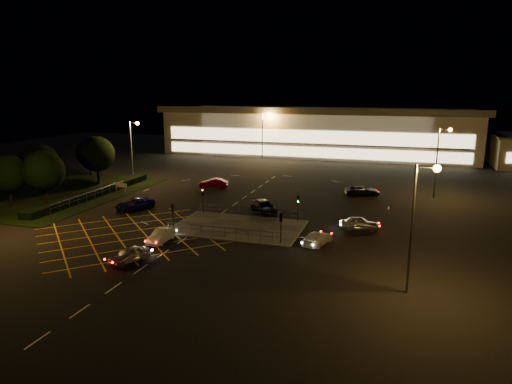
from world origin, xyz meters
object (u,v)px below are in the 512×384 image
(signal_ne, at_px, (298,203))
(car_approach_white, at_px, (317,238))
(signal_sw, at_px, (173,212))
(car_far_dkgrey, at_px, (264,207))
(car_left_blue, at_px, (135,204))
(car_right_silver, at_px, (360,223))
(car_queue_white, at_px, (161,236))
(signal_se, at_px, (281,221))
(car_circ_red, at_px, (214,183))
(car_east_grey, at_px, (362,191))
(signal_nw, at_px, (203,196))
(car_near_silver, at_px, (129,255))

(signal_ne, height_order, car_approach_white, signal_ne)
(signal_sw, bearing_deg, car_far_dkgrey, -122.54)
(car_left_blue, relative_size, car_right_silver, 1.22)
(car_queue_white, distance_m, car_left_blue, 14.27)
(signal_se, xyz_separation_m, car_circ_red, (-16.70, 22.73, -1.62))
(car_circ_red, height_order, car_east_grey, car_circ_red)
(signal_se, bearing_deg, car_east_grey, -104.20)
(signal_se, bearing_deg, car_far_dkgrey, -65.60)
(car_left_blue, distance_m, car_far_dkgrey, 16.80)
(signal_nw, distance_m, car_far_dkgrey, 7.80)
(car_near_silver, bearing_deg, car_right_silver, 62.39)
(signal_nw, relative_size, car_east_grey, 0.62)
(signal_se, distance_m, car_approach_white, 4.02)
(car_right_silver, bearing_deg, signal_se, 127.86)
(car_near_silver, height_order, car_queue_white, car_near_silver)
(car_left_blue, height_order, car_approach_white, car_left_blue)
(signal_ne, relative_size, car_queue_white, 0.79)
(car_left_blue, distance_m, car_approach_white, 25.77)
(signal_sw, xyz_separation_m, car_far_dkgrey, (7.01, 10.99, -1.61))
(car_near_silver, distance_m, car_east_grey, 37.51)
(car_far_dkgrey, distance_m, car_east_grey, 17.22)
(signal_se, xyz_separation_m, car_queue_white, (-11.81, -3.01, -1.71))
(car_approach_white, bearing_deg, signal_sw, 20.16)
(car_right_silver, height_order, car_approach_white, car_right_silver)
(signal_nw, distance_m, car_approach_white, 17.09)
(signal_ne, distance_m, car_far_dkgrey, 6.04)
(signal_nw, height_order, car_circ_red, signal_nw)
(car_queue_white, bearing_deg, car_left_blue, 132.84)
(signal_sw, bearing_deg, signal_se, -180.00)
(signal_ne, height_order, car_queue_white, signal_ne)
(signal_se, height_order, signal_nw, same)
(car_left_blue, xyz_separation_m, car_far_dkgrey, (16.44, 3.46, 0.03))
(signal_sw, height_order, car_east_grey, signal_sw)
(signal_sw, distance_m, signal_nw, 7.99)
(signal_se, height_order, signal_ne, same)
(signal_se, distance_m, signal_ne, 7.99)
(signal_nw, distance_m, car_east_grey, 24.34)
(signal_sw, relative_size, car_east_grey, 0.62)
(signal_ne, xyz_separation_m, car_queue_white, (-11.81, -10.99, -1.71))
(signal_se, distance_m, car_east_grey, 24.97)
(car_queue_white, bearing_deg, signal_nw, 91.44)
(car_queue_white, distance_m, car_right_silver, 21.59)
(car_east_grey, bearing_deg, car_circ_red, 75.81)
(signal_se, xyz_separation_m, car_near_silver, (-11.91, -8.75, -1.69))
(signal_ne, bearing_deg, car_near_silver, -125.44)
(car_east_grey, xyz_separation_m, car_approach_white, (-2.61, -23.16, -0.06))
(car_queue_white, bearing_deg, signal_ne, 43.39)
(car_far_dkgrey, relative_size, car_circ_red, 1.16)
(signal_ne, bearing_deg, car_left_blue, -178.79)
(signal_ne, xyz_separation_m, car_right_silver, (7.17, -0.70, -1.64))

